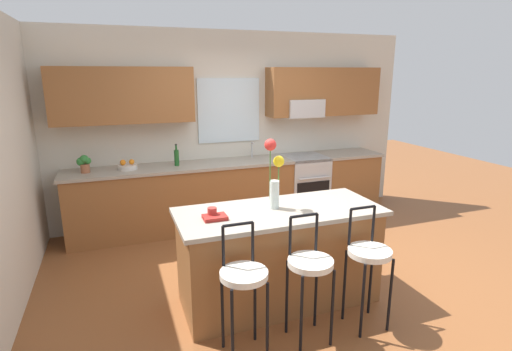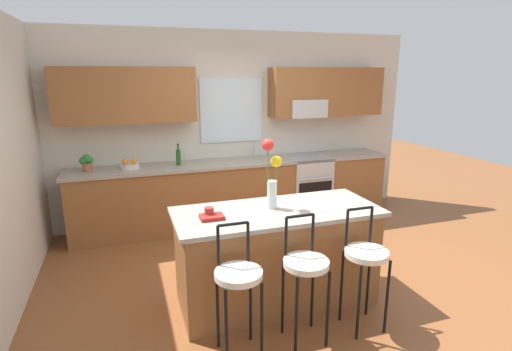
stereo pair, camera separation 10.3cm
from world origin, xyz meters
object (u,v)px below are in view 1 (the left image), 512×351
bar_stool_middle (310,268)px  flower_vase (274,173)px  bar_stool_far (369,257)px  mug_ceramic (212,213)px  oven_range (304,186)px  kitchen_island (279,255)px  cookbook (215,217)px  bar_stool_near (244,280)px  potted_plant_small (84,163)px  fruit_bowl_oranges (128,166)px  bottle_olive_oil (177,157)px

bar_stool_middle → flower_vase: flower_vase is taller
bar_stool_far → mug_ceramic: 1.37m
oven_range → kitchen_island: bearing=-122.2°
kitchen_island → cookbook: size_ratio=9.40×
bar_stool_near → potted_plant_small: potted_plant_small is taller
potted_plant_small → mug_ceramic: bearing=-62.1°
cookbook → fruit_bowl_oranges: (-0.61, 2.13, 0.02)m
cookbook → fruit_bowl_oranges: 2.21m
flower_vase → potted_plant_small: flower_vase is taller
bar_stool_middle → bottle_olive_oil: size_ratio=3.56×
potted_plant_small → bar_stool_far: bearing=-49.8°
bar_stool_middle → mug_ceramic: bearing=135.6°
cookbook → fruit_bowl_oranges: bearing=106.0°
kitchen_island → bar_stool_middle: (0.00, -0.61, 0.17)m
kitchen_island → bar_stool_near: bearing=-132.0°
bar_stool_far → cookbook: 1.33m
oven_range → cookbook: bearing=-132.3°
bar_stool_far → fruit_bowl_oranges: bearing=123.3°
cookbook → bar_stool_middle: bearing=-43.1°
bar_stool_middle → bottle_olive_oil: 2.80m
mug_ceramic → bar_stool_far: bearing=-27.6°
bar_stool_middle → cookbook: bar_stool_middle is taller
mug_ceramic → bottle_olive_oil: size_ratio=0.31×
bar_stool_middle → bar_stool_far: (0.55, 0.00, 0.00)m
bottle_olive_oil → flower_vase: bearing=-74.5°
cookbook → bar_stool_far: bearing=-26.3°
cookbook → fruit_bowl_oranges: fruit_bowl_oranges is taller
bottle_olive_oil → bar_stool_near: bearing=-89.0°
flower_vase → cookbook: flower_vase is taller
kitchen_island → potted_plant_small: size_ratio=8.42×
bar_stool_middle → fruit_bowl_oranges: (-1.23, 2.70, 0.33)m
kitchen_island → bar_stool_far: bar_stool_far is taller
bar_stool_far → cookbook: bar_stool_far is taller
bar_stool_near → potted_plant_small: bearing=113.7°
bar_stool_middle → fruit_bowl_oranges: bearing=114.4°
bar_stool_far → cookbook: size_ratio=5.21×
bar_stool_middle → flower_vase: size_ratio=1.62×
bar_stool_near → fruit_bowl_oranges: fruit_bowl_oranges is taller
flower_vase → oven_range: bearing=56.4°
bar_stool_far → potted_plant_small: size_ratio=4.67×
bottle_olive_oil → potted_plant_small: bearing=179.9°
kitchen_island → potted_plant_small: (-1.73, 2.09, 0.58)m
bar_stool_middle → potted_plant_small: (-1.73, 2.70, 0.41)m
bar_stool_far → flower_vase: (-0.58, 0.67, 0.61)m
mug_ceramic → fruit_bowl_oranges: fruit_bowl_oranges is taller
oven_range → bar_stool_near: size_ratio=0.88×
flower_vase → cookbook: size_ratio=3.22×
oven_range → bar_stool_far: size_ratio=0.88×
potted_plant_small → cookbook: bearing=-62.3°
kitchen_island → mug_ceramic: size_ratio=20.90×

